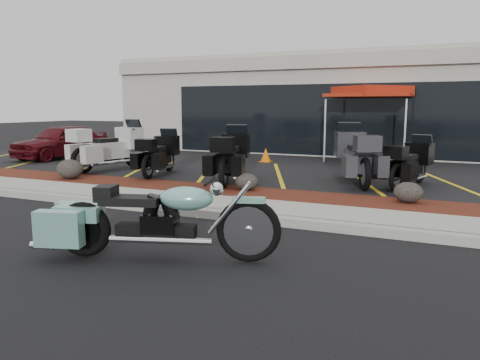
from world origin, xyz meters
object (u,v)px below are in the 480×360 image
at_px(hero_cruiser, 249,221).
at_px(touring_white, 134,143).
at_px(parked_car, 61,141).
at_px(popup_canopy, 371,93).
at_px(traffic_cone, 266,155).

height_order(hero_cruiser, touring_white, touring_white).
distance_m(touring_white, parked_car, 4.04).
bearing_deg(parked_car, touring_white, -8.26).
xyz_separation_m(touring_white, popup_canopy, (6.27, 4.98, 1.55)).
relative_size(touring_white, traffic_cone, 5.44).
bearing_deg(touring_white, hero_cruiser, -122.33).
relative_size(touring_white, parked_car, 0.71).
relative_size(hero_cruiser, parked_car, 0.88).
bearing_deg(hero_cruiser, popup_canopy, 74.05).
bearing_deg(touring_white, traffic_cone, -35.53).
distance_m(touring_white, popup_canopy, 8.15).
height_order(touring_white, parked_car, touring_white).
xyz_separation_m(hero_cruiser, popup_canopy, (-0.24, 11.34, 1.88)).
bearing_deg(traffic_cone, hero_cruiser, -70.46).
bearing_deg(popup_canopy, hero_cruiser, -87.81).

